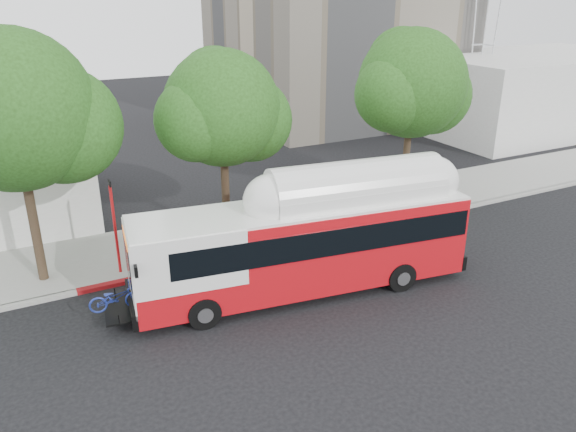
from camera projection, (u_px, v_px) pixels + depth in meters
name	position (u px, v px, depth m)	size (l,w,h in m)	color
ground	(309.00, 291.00, 21.61)	(120.00, 120.00, 0.00)	black
sidewalk	(243.00, 230.00, 26.94)	(60.00, 5.00, 0.15)	gray
curb_strip	(266.00, 251.00, 24.80)	(60.00, 0.30, 0.15)	gray
red_curb_segment	(202.00, 265.00, 23.52)	(10.00, 0.32, 0.16)	maroon
street_tree_left	(29.00, 115.00, 20.10)	(6.67, 5.80, 9.74)	#2D2116
street_tree_mid	(230.00, 112.00, 24.14)	(5.75, 5.00, 8.62)	#2D2116
street_tree_right	(418.00, 87.00, 28.11)	(6.21, 5.40, 9.18)	#2D2116
horizon_block	(531.00, 91.00, 46.42)	(20.00, 12.00, 6.00)	silver
transit_bus	(305.00, 246.00, 21.01)	(13.74, 4.34, 4.01)	red
signal_pole	(115.00, 228.00, 22.07)	(0.12, 0.38, 4.06)	red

